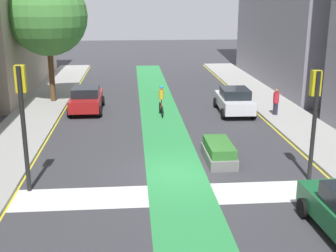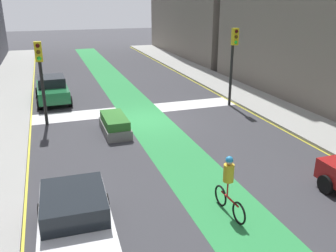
# 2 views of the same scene
# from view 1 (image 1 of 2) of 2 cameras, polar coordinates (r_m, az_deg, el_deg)

# --- Properties ---
(ground_plane) EXTENTS (120.00, 120.00, 0.00)m
(ground_plane) POSITION_cam_1_polar(r_m,az_deg,el_deg) (17.90, 0.97, -6.18)
(ground_plane) COLOR #38383D
(bike_lane_paint) EXTENTS (2.40, 60.00, 0.01)m
(bike_lane_paint) POSITION_cam_1_polar(r_m,az_deg,el_deg) (17.90, 1.03, -6.16)
(bike_lane_paint) COLOR #2D8C47
(bike_lane_paint) RESTS_ON ground_plane
(crosswalk_band) EXTENTS (12.00, 1.80, 0.01)m
(crosswalk_band) POSITION_cam_1_polar(r_m,az_deg,el_deg) (16.08, 1.68, -8.86)
(crosswalk_band) COLOR silver
(crosswalk_band) RESTS_ON ground_plane
(curb_stripe_left) EXTENTS (0.16, 60.00, 0.01)m
(curb_stripe_left) POSITION_cam_1_polar(r_m,az_deg,el_deg) (18.34, -18.16, -6.45)
(curb_stripe_left) COLOR yellow
(curb_stripe_left) RESTS_ON ground_plane
(curb_stripe_right) EXTENTS (0.16, 60.00, 0.01)m
(curb_stripe_right) POSITION_cam_1_polar(r_m,az_deg,el_deg) (19.40, 18.97, -5.28)
(curb_stripe_right) COLOR yellow
(curb_stripe_right) RESTS_ON ground_plane
(traffic_signal_near_right) EXTENTS (0.35, 0.52, 4.25)m
(traffic_signal_near_right) POSITION_cam_1_polar(r_m,az_deg,el_deg) (17.46, 18.40, 2.67)
(traffic_signal_near_right) COLOR black
(traffic_signal_near_right) RESTS_ON ground_plane
(traffic_signal_near_left) EXTENTS (0.35, 0.52, 4.59)m
(traffic_signal_near_left) POSITION_cam_1_polar(r_m,az_deg,el_deg) (16.30, -18.28, 2.59)
(traffic_signal_near_left) COLOR black
(traffic_signal_near_left) RESTS_ON ground_plane
(car_red_left_far) EXTENTS (2.03, 4.21, 1.57)m
(car_red_left_far) POSITION_cam_1_polar(r_m,az_deg,el_deg) (27.98, -10.49, 3.47)
(car_red_left_far) COLOR #A51919
(car_red_left_far) RESTS_ON ground_plane
(car_white_right_far) EXTENTS (2.13, 4.26, 1.57)m
(car_white_right_far) POSITION_cam_1_polar(r_m,az_deg,el_deg) (27.39, 8.55, 3.30)
(car_white_right_far) COLOR silver
(car_white_right_far) RESTS_ON ground_plane
(cyclist_in_lane) EXTENTS (0.32, 1.73, 1.86)m
(cyclist_in_lane) POSITION_cam_1_polar(r_m,az_deg,el_deg) (26.45, -0.87, 3.40)
(cyclist_in_lane) COLOR black
(cyclist_in_lane) RESTS_ON ground_plane
(pedestrian_sidewalk_right_a) EXTENTS (0.34, 0.34, 1.55)m
(pedestrian_sidewalk_right_a) POSITION_cam_1_polar(r_m,az_deg,el_deg) (26.92, 13.75, 3.07)
(pedestrian_sidewalk_right_a) COLOR #262638
(pedestrian_sidewalk_right_a) RESTS_ON sidewalk_right
(street_tree_near) EXTENTS (5.15, 5.15, 8.18)m
(street_tree_near) POSITION_cam_1_polar(r_m,az_deg,el_deg) (30.23, -15.31, 13.56)
(street_tree_near) COLOR brown
(street_tree_near) RESTS_ON sidewalk_left
(median_planter) EXTENTS (1.16, 2.66, 0.85)m
(median_planter) POSITION_cam_1_polar(r_m,az_deg,el_deg) (19.26, 6.59, -3.37)
(median_planter) COLOR slate
(median_planter) RESTS_ON ground_plane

